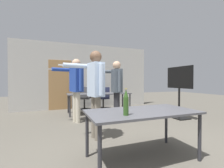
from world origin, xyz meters
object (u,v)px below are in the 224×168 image
person_right_polo (76,84)px  person_near_casual (95,85)px  drink_cup (92,92)px  office_chair_far_right (84,99)px  office_chair_mid_tucked (104,99)px  tv_screen (179,87)px  person_center_tall (116,85)px  beer_bottle (126,103)px

person_right_polo → person_near_casual: (0.21, -1.40, -0.00)m
drink_cup → office_chair_far_right: bearing=99.5°
person_right_polo → office_chair_mid_tucked: (1.37, 1.71, -0.67)m
person_near_casual → office_chair_mid_tucked: (1.16, 3.11, -0.66)m
tv_screen → person_right_polo: bearing=-102.1°
tv_screen → person_center_tall: (-2.03, 0.34, 0.07)m
tv_screen → office_chair_mid_tucked: tv_screen is taller
person_center_tall → beer_bottle: (-0.80, -2.27, -0.18)m
tv_screen → drink_cup: (-2.45, 1.59, -0.22)m
person_center_tall → beer_bottle: 2.41m
person_right_polo → person_near_casual: person_right_polo is taller
tv_screen → office_chair_mid_tucked: 3.02m
person_center_tall → office_chair_mid_tucked: person_center_tall is taller
person_right_polo → person_center_tall: size_ratio=1.03×
person_center_tall → person_near_casual: size_ratio=0.98×
person_right_polo → person_center_tall: 1.15m
person_near_casual → beer_bottle: 1.22m
beer_bottle → office_chair_far_right: bearing=87.0°
person_right_polo → beer_bottle: size_ratio=5.19×
office_chair_mid_tucked → beer_bottle: (-1.06, -4.31, 0.46)m
person_near_casual → beer_bottle: (0.10, -1.20, -0.20)m
beer_bottle → drink_cup: 3.54m
person_near_casual → office_chair_mid_tucked: bearing=-31.0°
person_center_tall → office_chair_far_right: person_center_tall is taller
office_chair_mid_tucked → drink_cup: office_chair_mid_tucked is taller
office_chair_far_right → office_chair_mid_tucked: 0.83m
person_near_casual → tv_screen: bearing=-86.6°
person_right_polo → beer_bottle: (0.31, -2.60, -0.21)m
tv_screen → person_center_tall: bearing=-99.5°
tv_screen → person_right_polo: (-3.13, 0.67, 0.10)m
drink_cup → beer_bottle: bearing=-96.0°
person_right_polo → office_chair_mid_tucked: 2.29m
person_near_casual → drink_cup: size_ratio=15.67×
office_chair_far_right → office_chair_mid_tucked: bearing=23.5°
office_chair_mid_tucked → beer_bottle: beer_bottle is taller
tv_screen → drink_cup: 2.93m
person_right_polo → beer_bottle: person_right_polo is taller
person_right_polo → office_chair_far_right: (0.54, 1.76, -0.65)m
office_chair_far_right → office_chair_mid_tucked: size_ratio=1.03×
office_chair_far_right → beer_bottle: (-0.23, -4.36, 0.44)m
drink_cup → office_chair_mid_tucked: bearing=49.1°
tv_screen → beer_bottle: size_ratio=4.70×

